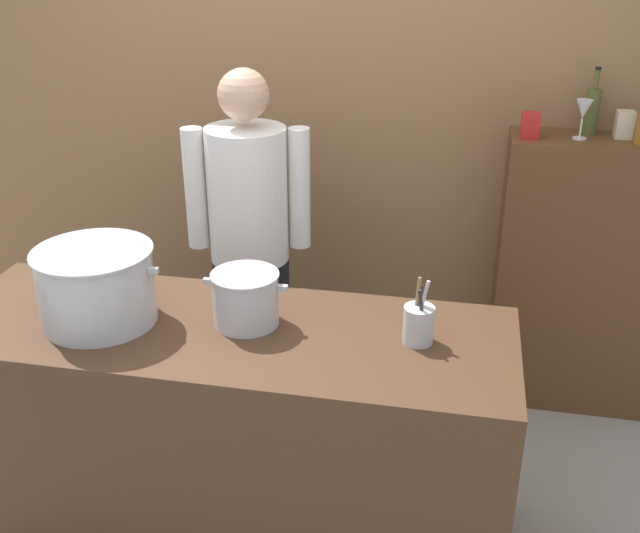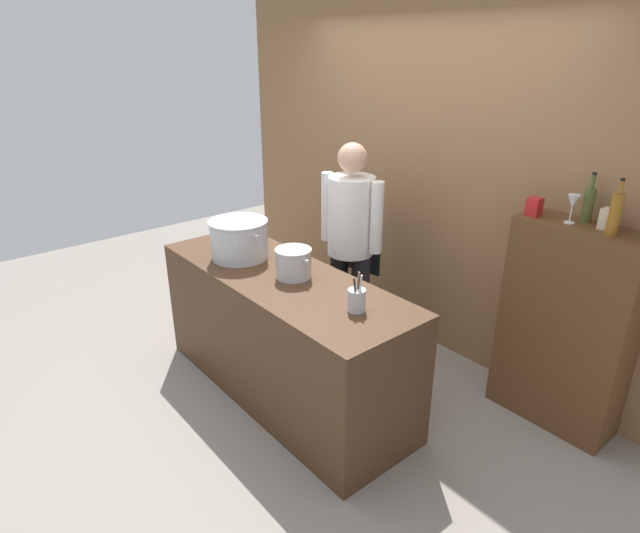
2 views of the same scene
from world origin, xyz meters
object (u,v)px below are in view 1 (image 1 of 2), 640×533
at_px(spice_tin_red, 530,125).
at_px(stockpot_large, 96,286).
at_px(stockpot_small, 246,299).
at_px(utensil_crock, 418,323).
at_px(chef, 249,231).
at_px(wine_bottle_olive, 592,110).
at_px(wine_glass_wide, 583,111).
at_px(spice_tin_cream, 624,125).

bearing_deg(spice_tin_red, stockpot_large, -141.39).
distance_m(stockpot_small, utensil_crock, 0.60).
xyz_separation_m(chef, stockpot_small, (0.19, -0.68, 0.03)).
bearing_deg(stockpot_large, chef, 66.88).
xyz_separation_m(stockpot_small, wine_bottle_olive, (1.23, 1.21, 0.44)).
bearing_deg(utensil_crock, stockpot_small, 178.99).
xyz_separation_m(wine_glass_wide, spice_tin_cream, (0.18, 0.05, -0.06)).
distance_m(wine_glass_wide, spice_tin_red, 0.23).
bearing_deg(utensil_crock, spice_tin_cream, 56.97).
xyz_separation_m(chef, stockpot_large, (-0.32, -0.76, 0.07)).
bearing_deg(chef, stockpot_small, 93.73).
relative_size(spice_tin_cream, spice_tin_red, 1.07).
bearing_deg(stockpot_small, spice_tin_red, 48.52).
relative_size(stockpot_large, wine_bottle_olive, 1.61).
distance_m(chef, wine_glass_wide, 1.52).
height_order(chef, utensil_crock, chef).
relative_size(wine_bottle_olive, wine_glass_wide, 1.72).
bearing_deg(stockpot_small, stockpot_large, -170.52).
distance_m(stockpot_large, utensil_crock, 1.11).
distance_m(wine_glass_wide, spice_tin_cream, 0.20).
xyz_separation_m(stockpot_large, spice_tin_red, (1.48, 1.18, 0.35)).
bearing_deg(stockpot_small, spice_tin_cream, 40.60).
height_order(stockpot_small, spice_tin_cream, spice_tin_cream).
xyz_separation_m(wine_bottle_olive, wine_glass_wide, (-0.05, -0.09, 0.01)).
xyz_separation_m(chef, spice_tin_red, (1.16, 0.42, 0.42)).
relative_size(stockpot_small, utensil_crock, 1.31).
bearing_deg(spice_tin_red, spice_tin_cream, 10.73).
xyz_separation_m(stockpot_large, utensil_crock, (1.11, 0.07, -0.07)).
xyz_separation_m(stockpot_large, spice_tin_cream, (1.88, 1.26, 0.35)).
bearing_deg(stockpot_small, chef, 105.40).
relative_size(stockpot_large, spice_tin_cream, 3.97).
bearing_deg(chef, utensil_crock, 127.18).
xyz_separation_m(wine_bottle_olive, spice_tin_cream, (0.14, -0.04, -0.05)).
bearing_deg(stockpot_large, wine_bottle_olive, 36.69).
bearing_deg(spice_tin_red, wine_glass_wide, 6.23).
height_order(stockpot_small, wine_bottle_olive, wine_bottle_olive).
height_order(stockpot_large, wine_bottle_olive, wine_bottle_olive).
xyz_separation_m(chef, wine_glass_wide, (1.37, 0.45, 0.48)).
bearing_deg(wine_bottle_olive, stockpot_small, -135.44).
relative_size(chef, wine_bottle_olive, 5.69).
height_order(wine_glass_wide, spice_tin_red, wine_glass_wide).
xyz_separation_m(wine_glass_wide, spice_tin_red, (-0.21, -0.02, -0.07)).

